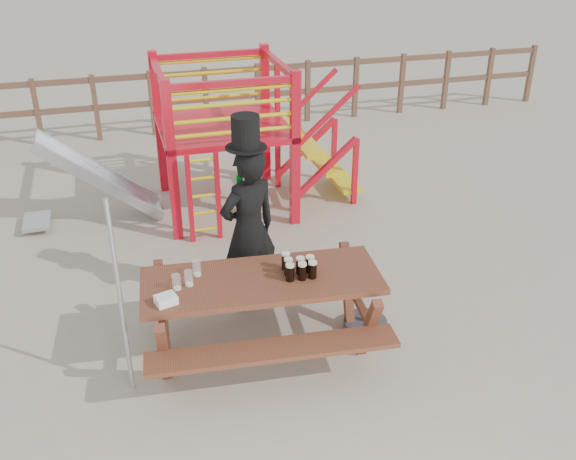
% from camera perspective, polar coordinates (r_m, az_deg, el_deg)
% --- Properties ---
extents(ground, '(60.00, 60.00, 0.00)m').
position_cam_1_polar(ground, '(6.36, -0.93, -11.59)').
color(ground, tan).
rests_on(ground, ground).
extents(back_fence, '(15.09, 0.09, 1.20)m').
position_cam_1_polar(back_fence, '(12.27, -9.69, 11.82)').
color(back_fence, brown).
rests_on(back_fence, ground).
extents(playground_fort, '(4.71, 1.84, 2.10)m').
position_cam_1_polar(playground_fort, '(8.95, -6.25, 8.31)').
color(playground_fort, red).
rests_on(playground_fort, ground).
extents(picnic_table, '(2.35, 1.72, 0.86)m').
position_cam_1_polar(picnic_table, '(6.15, -2.30, -6.81)').
color(picnic_table, brown).
rests_on(picnic_table, ground).
extents(man_with_hat, '(0.78, 0.65, 2.16)m').
position_cam_1_polar(man_with_hat, '(6.67, -3.52, 0.35)').
color(man_with_hat, black).
rests_on(man_with_hat, ground).
extents(metal_pole, '(0.04, 0.04, 1.92)m').
position_cam_1_polar(metal_pole, '(5.66, -14.66, -6.11)').
color(metal_pole, '#B2B2B7').
rests_on(metal_pole, ground).
extents(parasol_base, '(0.45, 0.45, 0.19)m').
position_cam_1_polar(parasol_base, '(6.79, 6.88, -8.33)').
color(parasol_base, '#343439').
rests_on(parasol_base, ground).
extents(paper_bag, '(0.21, 0.18, 0.08)m').
position_cam_1_polar(paper_bag, '(5.70, -10.80, -6.11)').
color(paper_bag, white).
rests_on(paper_bag, picnic_table).
extents(stout_pints, '(0.30, 0.30, 0.17)m').
position_cam_1_polar(stout_pints, '(5.97, 0.93, -3.32)').
color(stout_pints, black).
rests_on(stout_pints, picnic_table).
extents(empty_glasses, '(0.29, 0.27, 0.15)m').
position_cam_1_polar(empty_glasses, '(5.93, -8.93, -4.12)').
color(empty_glasses, silver).
rests_on(empty_glasses, picnic_table).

